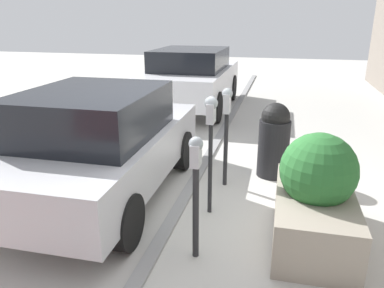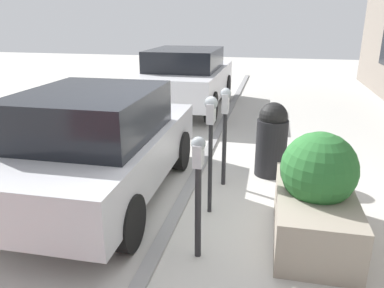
{
  "view_description": "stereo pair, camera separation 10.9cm",
  "coord_description": "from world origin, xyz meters",
  "px_view_note": "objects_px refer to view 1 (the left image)",
  "views": [
    {
      "loc": [
        -4.27,
        -1.14,
        2.44
      ],
      "look_at": [
        0.0,
        -0.11,
        0.94
      ],
      "focal_mm": 35.0,
      "sensor_mm": 36.0,
      "label": 1
    },
    {
      "loc": [
        -4.29,
        -1.04,
        2.44
      ],
      "look_at": [
        0.0,
        -0.11,
        0.94
      ],
      "focal_mm": 35.0,
      "sensor_mm": 36.0,
      "label": 2
    }
  ],
  "objects_px": {
    "planter_box": "(315,198)",
    "parked_car_middle": "(99,143)",
    "parking_meter_nearest": "(196,177)",
    "parking_meter_middle": "(227,117)",
    "parked_car_rear": "(192,77)",
    "trash_bin": "(274,140)",
    "parking_meter_second": "(211,126)"
  },
  "relations": [
    {
      "from": "planter_box",
      "to": "parked_car_middle",
      "type": "relative_size",
      "value": 0.43
    },
    {
      "from": "parking_meter_nearest",
      "to": "planter_box",
      "type": "distance_m",
      "value": 1.43
    },
    {
      "from": "parking_meter_nearest",
      "to": "planter_box",
      "type": "relative_size",
      "value": 0.81
    },
    {
      "from": "parking_meter_middle",
      "to": "parked_car_rear",
      "type": "relative_size",
      "value": 0.34
    },
    {
      "from": "parked_car_middle",
      "to": "trash_bin",
      "type": "relative_size",
      "value": 3.21
    },
    {
      "from": "parked_car_middle",
      "to": "parked_car_rear",
      "type": "distance_m",
      "value": 5.54
    },
    {
      "from": "parking_meter_middle",
      "to": "planter_box",
      "type": "relative_size",
      "value": 0.9
    },
    {
      "from": "parking_meter_second",
      "to": "parked_car_rear",
      "type": "relative_size",
      "value": 0.35
    },
    {
      "from": "parking_meter_nearest",
      "to": "parked_car_middle",
      "type": "distance_m",
      "value": 1.98
    },
    {
      "from": "parking_meter_middle",
      "to": "parked_car_middle",
      "type": "bearing_deg",
      "value": 114.32
    },
    {
      "from": "parking_meter_nearest",
      "to": "parked_car_middle",
      "type": "relative_size",
      "value": 0.35
    },
    {
      "from": "planter_box",
      "to": "parked_car_rear",
      "type": "bearing_deg",
      "value": 25.6
    },
    {
      "from": "parked_car_rear",
      "to": "planter_box",
      "type": "bearing_deg",
      "value": -154.56
    },
    {
      "from": "parking_meter_nearest",
      "to": "parked_car_middle",
      "type": "height_order",
      "value": "parked_car_middle"
    },
    {
      "from": "parking_meter_middle",
      "to": "planter_box",
      "type": "distance_m",
      "value": 1.81
    },
    {
      "from": "parked_car_middle",
      "to": "parked_car_rear",
      "type": "relative_size",
      "value": 0.87
    },
    {
      "from": "trash_bin",
      "to": "parking_meter_second",
      "type": "bearing_deg",
      "value": 152.38
    },
    {
      "from": "parking_meter_middle",
      "to": "parked_car_middle",
      "type": "relative_size",
      "value": 0.39
    },
    {
      "from": "planter_box",
      "to": "trash_bin",
      "type": "height_order",
      "value": "planter_box"
    },
    {
      "from": "parked_car_middle",
      "to": "trash_bin",
      "type": "xyz_separation_m",
      "value": [
        1.29,
        -2.35,
        -0.19
      ]
    },
    {
      "from": "parked_car_middle",
      "to": "planter_box",
      "type": "bearing_deg",
      "value": -100.15
    },
    {
      "from": "parking_meter_second",
      "to": "trash_bin",
      "type": "distance_m",
      "value": 1.71
    },
    {
      "from": "parking_meter_nearest",
      "to": "parked_car_rear",
      "type": "relative_size",
      "value": 0.31
    },
    {
      "from": "parking_meter_middle",
      "to": "trash_bin",
      "type": "relative_size",
      "value": 1.25
    },
    {
      "from": "parking_meter_nearest",
      "to": "trash_bin",
      "type": "distance_m",
      "value": 2.53
    },
    {
      "from": "parked_car_middle",
      "to": "trash_bin",
      "type": "distance_m",
      "value": 2.69
    },
    {
      "from": "parking_meter_middle",
      "to": "parked_car_middle",
      "type": "height_order",
      "value": "parked_car_middle"
    },
    {
      "from": "parked_car_rear",
      "to": "trash_bin",
      "type": "xyz_separation_m",
      "value": [
        -4.25,
        -2.37,
        -0.27
      ]
    },
    {
      "from": "trash_bin",
      "to": "planter_box",
      "type": "bearing_deg",
      "value": -163.91
    },
    {
      "from": "parking_meter_second",
      "to": "parked_car_middle",
      "type": "relative_size",
      "value": 0.4
    },
    {
      "from": "parked_car_rear",
      "to": "trash_bin",
      "type": "bearing_deg",
      "value": -150.94
    },
    {
      "from": "trash_bin",
      "to": "parked_car_rear",
      "type": "bearing_deg",
      "value": 29.21
    }
  ]
}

